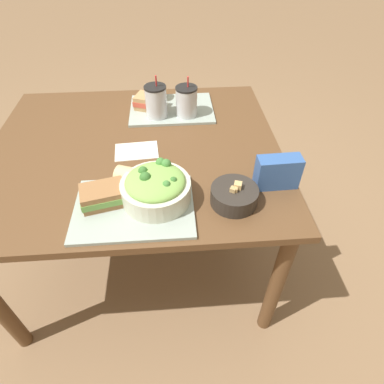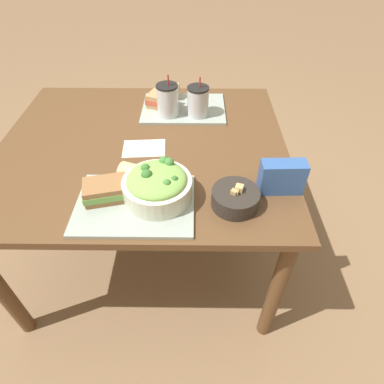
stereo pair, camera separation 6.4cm
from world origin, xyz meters
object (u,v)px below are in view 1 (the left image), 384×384
at_px(drink_cup_dark, 156,102).
at_px(chip_bag, 278,172).
at_px(soup_bowl, 234,195).
at_px(sandwich_near, 103,196).
at_px(salad_bowl, 156,187).
at_px(napkin_folded, 137,151).
at_px(drink_cup_red, 187,102).
at_px(sandwich_far, 150,102).
at_px(baguette_far, 156,91).
at_px(baguette_near, 133,178).

xyz_separation_m(drink_cup_dark, chip_bag, (0.43, -0.51, -0.02)).
xyz_separation_m(soup_bowl, sandwich_near, (-0.44, 0.02, 0.01)).
xyz_separation_m(salad_bowl, napkin_folded, (-0.09, 0.30, -0.06)).
xyz_separation_m(drink_cup_red, napkin_folded, (-0.22, -0.26, -0.07)).
height_order(sandwich_far, baguette_far, baguette_far).
distance_m(baguette_near, sandwich_far, 0.57).
xyz_separation_m(sandwich_near, baguette_far, (0.17, 0.74, 0.01)).
bearing_deg(sandwich_near, napkin_folded, 60.05).
relative_size(sandwich_near, sandwich_far, 1.04).
height_order(baguette_near, drink_cup_red, drink_cup_red).
relative_size(baguette_near, sandwich_far, 0.81).
bearing_deg(baguette_far, sandwich_far, 167.76).
bearing_deg(soup_bowl, sandwich_near, 177.41).
relative_size(soup_bowl, sandwich_near, 0.97).
bearing_deg(soup_bowl, drink_cup_red, 102.04).
bearing_deg(drink_cup_red, napkin_folded, -130.73).
bearing_deg(baguette_far, drink_cup_dark, -173.22).
xyz_separation_m(soup_bowl, chip_bag, (0.17, 0.08, 0.03)).
distance_m(sandwich_far, baguette_far, 0.10).
xyz_separation_m(salad_bowl, drink_cup_red, (0.14, 0.56, 0.01)).
bearing_deg(salad_bowl, soup_bowl, -5.76).
height_order(baguette_far, napkin_folded, baguette_far).
height_order(salad_bowl, baguette_near, salad_bowl).
bearing_deg(baguette_far, soup_bowl, -155.25).
height_order(salad_bowl, drink_cup_dark, drink_cup_dark).
bearing_deg(napkin_folded, sandwich_far, 81.58).
xyz_separation_m(baguette_near, napkin_folded, (-0.00, 0.23, -0.05)).
distance_m(sandwich_near, drink_cup_red, 0.65).
bearing_deg(napkin_folded, drink_cup_dark, 71.88).
relative_size(drink_cup_red, napkin_folded, 1.02).
relative_size(sandwich_far, drink_cup_dark, 0.82).
bearing_deg(drink_cup_dark, baguette_far, 91.51).
xyz_separation_m(sandwich_far, chip_bag, (0.46, -0.59, 0.02)).
bearing_deg(chip_bag, drink_cup_red, 117.64).
xyz_separation_m(baguette_far, drink_cup_dark, (0.00, -0.17, 0.03)).
distance_m(salad_bowl, soup_bowl, 0.27).
bearing_deg(sandwich_near, baguette_far, 63.62).
xyz_separation_m(salad_bowl, soup_bowl, (0.26, -0.03, -0.03)).
height_order(drink_cup_dark, napkin_folded, drink_cup_dark).
bearing_deg(drink_cup_dark, drink_cup_red, 0.00).
height_order(sandwich_near, sandwich_far, same).
bearing_deg(soup_bowl, chip_bag, 24.51).
height_order(baguette_near, sandwich_far, baguette_near).
bearing_deg(baguette_far, salad_bowl, -174.29).
height_order(salad_bowl, drink_cup_red, drink_cup_red).
xyz_separation_m(chip_bag, napkin_folded, (-0.51, 0.25, -0.06)).
xyz_separation_m(sandwich_far, napkin_folded, (-0.05, -0.34, -0.04)).
height_order(drink_cup_dark, chip_bag, drink_cup_dark).
height_order(baguette_near, napkin_folded, baguette_near).
bearing_deg(baguette_far, sandwich_near, 172.20).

